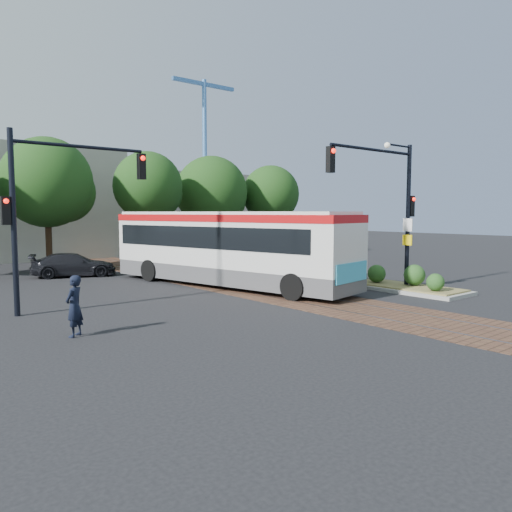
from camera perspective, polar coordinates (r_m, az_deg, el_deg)
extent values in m
plane|color=black|center=(19.33, 6.33, -5.00)|extent=(120.00, 120.00, 0.00)
cube|color=brown|center=(22.25, -1.11, -3.63)|extent=(3.60, 40.00, 0.01)
cube|color=slate|center=(21.79, -2.66, -3.80)|extent=(0.06, 40.00, 0.01)
cube|color=slate|center=(22.72, 0.37, -3.43)|extent=(0.06, 40.00, 0.01)
cylinder|color=#382314|center=(31.43, -22.59, 1.36)|extent=(0.36, 0.36, 3.12)
sphere|color=#153A12|center=(31.43, -22.80, 7.77)|extent=(5.20, 5.20, 5.20)
cylinder|color=#382314|center=(32.97, -12.16, 2.02)|extent=(0.36, 0.36, 3.39)
sphere|color=#153A12|center=(32.97, -12.27, 7.83)|extent=(4.40, 4.40, 4.40)
cylinder|color=#382314|center=(36.51, -5.07, 1.97)|extent=(0.36, 0.36, 2.86)
sphere|color=#153A12|center=(36.49, -5.11, 7.28)|extent=(5.20, 5.20, 5.20)
cylinder|color=#382314|center=(38.95, 1.67, 2.37)|extent=(0.36, 0.36, 3.12)
sphere|color=#153A12|center=(38.94, 1.68, 7.10)|extent=(4.40, 4.40, 4.40)
cube|color=#ADA899|center=(50.27, -8.97, 5.12)|extent=(18.00, 10.00, 7.00)
cylinder|color=#3F72B2|center=(57.15, -5.87, 10.65)|extent=(0.50, 0.50, 18.00)
cube|color=#3F72B2|center=(58.60, -5.95, 18.95)|extent=(8.00, 0.40, 0.40)
cube|color=#49494B|center=(22.78, -3.28, -1.99)|extent=(4.99, 12.87, 0.74)
cube|color=silver|center=(22.65, -3.30, 1.44)|extent=(5.01, 12.88, 2.00)
cube|color=black|center=(22.85, -3.88, 2.26)|extent=(4.83, 11.65, 0.95)
cube|color=#B10D10|center=(22.61, -3.31, 4.37)|extent=(5.05, 12.88, 0.32)
cube|color=silver|center=(22.61, -3.32, 4.90)|extent=(4.84, 12.45, 0.15)
cube|color=black|center=(19.02, 10.46, 1.96)|extent=(1.67, 0.44, 0.95)
cube|color=#32A0C9|center=(19.05, 10.87, -1.85)|extent=(2.28, 0.50, 0.74)
cube|color=orange|center=(23.06, 0.93, -0.06)|extent=(0.97, 4.65, 1.16)
cylinder|color=black|center=(19.04, 4.31, -3.53)|extent=(0.56, 1.10, 1.05)
cylinder|color=black|center=(21.05, 8.09, -2.75)|extent=(0.56, 1.10, 1.05)
cylinder|color=black|center=(24.87, -11.97, -1.62)|extent=(0.56, 1.10, 1.05)
cylinder|color=black|center=(26.44, -7.89, -1.17)|extent=(0.56, 1.10, 1.05)
cube|color=gray|center=(22.41, 16.77, -3.60)|extent=(2.20, 5.20, 0.15)
cube|color=olive|center=(22.40, 16.78, -3.31)|extent=(1.90, 4.80, 0.08)
sphere|color=#1E4719|center=(21.17, 19.82, -2.80)|extent=(0.70, 0.70, 0.70)
sphere|color=#1E4719|center=(22.48, 17.66, -2.05)|extent=(0.90, 0.90, 0.90)
sphere|color=#1E4719|center=(22.97, 13.62, -1.93)|extent=(0.80, 0.80, 0.80)
sphere|color=#1E4719|center=(23.84, 13.66, -1.92)|extent=(0.60, 0.60, 0.60)
cylinder|color=black|center=(22.54, 16.97, 4.45)|extent=(0.18, 0.18, 6.00)
cylinder|color=black|center=(20.64, 13.26, 11.74)|extent=(5.00, 0.12, 0.12)
cube|color=black|center=(18.66, 8.51, 10.85)|extent=(0.28, 0.22, 0.95)
sphere|color=#FF190C|center=(18.60, 8.85, 11.79)|extent=(0.18, 0.18, 0.18)
cube|color=black|center=(22.72, 17.31, 5.46)|extent=(0.26, 0.20, 0.90)
sphere|color=#FF190C|center=(22.66, 17.60, 6.21)|extent=(0.16, 0.16, 0.16)
cube|color=white|center=(22.32, 16.95, 3.42)|extent=(0.04, 0.45, 0.55)
cube|color=yellow|center=(22.35, 16.91, 1.76)|extent=(0.04, 0.45, 0.45)
cylinder|color=black|center=(22.05, 16.00, 12.03)|extent=(1.60, 0.08, 0.08)
sphere|color=silver|center=(21.39, 14.76, 12.14)|extent=(0.24, 0.24, 0.24)
cylinder|color=black|center=(17.71, -25.96, 3.38)|extent=(0.18, 0.18, 6.00)
cylinder|color=black|center=(18.51, -19.36, 11.72)|extent=(4.50, 0.12, 0.12)
cube|color=black|center=(19.36, -12.97, 9.93)|extent=(0.28, 0.22, 0.95)
sphere|color=#FF190C|center=(19.26, -12.79, 10.85)|extent=(0.18, 0.18, 0.18)
cube|color=black|center=(17.66, -26.71, 4.65)|extent=(0.26, 0.20, 0.90)
sphere|color=#FF190C|center=(17.53, -26.65, 5.63)|extent=(0.16, 0.16, 0.16)
imported|color=black|center=(14.33, -20.05, -5.39)|extent=(0.73, 0.69, 1.67)
imported|color=black|center=(27.76, -20.13, -0.95)|extent=(4.58, 3.07, 1.23)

